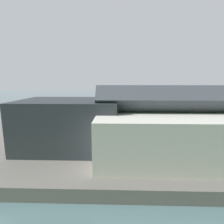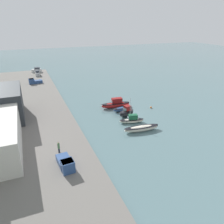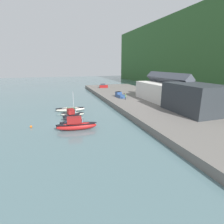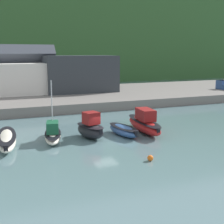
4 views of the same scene
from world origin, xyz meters
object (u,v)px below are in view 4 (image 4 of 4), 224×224
Objects in this scene: moored_boat_1 at (53,134)px; mooring_buoy_0 at (150,158)px; moored_boat_3 at (123,130)px; moored_boat_4 at (144,123)px; moored_boat_2 at (90,128)px; moored_boat_0 at (7,139)px.

moored_boat_1 reaches higher than mooring_buoy_0.
moored_boat_4 is (2.97, 0.63, 0.42)m from moored_boat_3.
moored_boat_3 is at bearing -19.74° from moored_boat_2.
moored_boat_2 is 8.99× the size of mooring_buoy_0.
moored_boat_3 is (12.51, -0.87, -0.04)m from moored_boat_0.
moored_boat_3 is (7.82, -0.90, -0.14)m from moored_boat_1.
moored_boat_0 reaches higher than mooring_buoy_0.
moored_boat_2 is (8.72, -0.47, 0.44)m from moored_boat_0.
moored_boat_1 is at bearing 124.54° from mooring_buoy_0.
moored_boat_2 is (4.03, -0.50, 0.33)m from moored_boat_1.
moored_boat_4 reaches higher than moored_boat_0.
moored_boat_1 reaches higher than moored_boat_0.
moored_boat_1 is 11.48m from mooring_buoy_0.
moored_boat_1 is (4.69, 0.03, 0.11)m from moored_boat_0.
moored_boat_0 is at bearing 139.92° from mooring_buoy_0.
moored_boat_0 is 8.74m from moored_boat_2.
moored_boat_2 is at bearing 5.31° from moored_boat_1.
moored_boat_0 reaches higher than moored_boat_3.
moored_boat_1 is 1.37× the size of moored_boat_2.
moored_boat_3 is 10.64× the size of mooring_buoy_0.
mooring_buoy_0 is (6.50, -9.45, -0.50)m from moored_boat_1.
moored_boat_0 is 0.98× the size of moored_boat_4.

